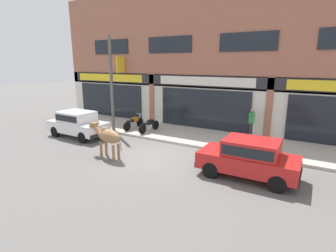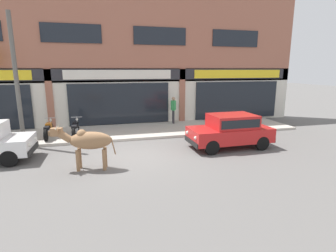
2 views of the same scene
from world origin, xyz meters
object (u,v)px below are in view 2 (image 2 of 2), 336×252
motorcycle_0 (49,130)px  motorcycle_1 (75,129)px  utility_pole (16,80)px  car_0 (230,129)px  cow (88,141)px  pedestrian (173,107)px

motorcycle_0 → motorcycle_1: size_ratio=1.00×
motorcycle_1 → utility_pole: size_ratio=0.33×
car_0 → motorcycle_1: size_ratio=2.00×
cow → utility_pole: (-2.86, 3.53, 1.89)m
car_0 → utility_pole: bearing=164.3°
pedestrian → utility_pole: utility_pole is taller
car_0 → motorcycle_0: car_0 is taller
cow → motorcycle_0: cow is taller
motorcycle_1 → cow: bearing=-80.3°
car_0 → motorcycle_1: 7.36m
car_0 → utility_pole: size_ratio=0.66×
car_0 → motorcycle_1: car_0 is taller
car_0 → motorcycle_0: bearing=157.3°
pedestrian → motorcycle_1: bearing=-161.4°
motorcycle_1 → car_0: bearing=-25.9°
car_0 → utility_pole: 9.32m
pedestrian → car_0: bearing=-77.5°
motorcycle_0 → cow: bearing=-65.8°
motorcycle_0 → pedestrian: 6.99m
cow → car_0: cow is taller
motorcycle_1 → pedestrian: (5.50, 1.86, 0.60)m
motorcycle_1 → motorcycle_0: bearing=176.7°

